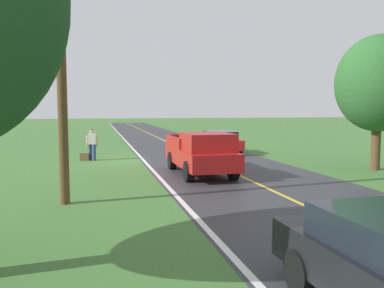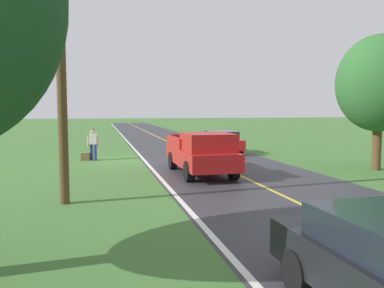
{
  "view_description": "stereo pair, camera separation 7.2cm",
  "coord_description": "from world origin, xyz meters",
  "px_view_note": "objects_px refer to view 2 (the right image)",
  "views": [
    {
      "loc": [
        1.29,
        21.27,
        2.77
      ],
      "look_at": [
        -1.95,
        7.85,
        1.55
      ],
      "focal_mm": 36.88,
      "sensor_mm": 36.0,
      "label": 1
    },
    {
      "loc": [
        1.22,
        21.29,
        2.77
      ],
      "look_at": [
        -1.95,
        7.85,
        1.55
      ],
      "focal_mm": 36.88,
      "sensor_mm": 36.0,
      "label": 2
    }
  ],
  "objects_px": {
    "suitcase_carried": "(85,157)",
    "sedan_near_oncoming": "(221,141)",
    "utility_pole_roadside": "(61,54)",
    "hitchhiker_walking": "(93,142)",
    "tree_far_side_near": "(379,84)",
    "pickup_truck_passing": "(202,152)"
  },
  "relations": [
    {
      "from": "suitcase_carried",
      "to": "sedan_near_oncoming",
      "type": "distance_m",
      "value": 8.43
    },
    {
      "from": "suitcase_carried",
      "to": "utility_pole_roadside",
      "type": "bearing_deg",
      "value": 1.69
    },
    {
      "from": "hitchhiker_walking",
      "to": "tree_far_side_near",
      "type": "xyz_separation_m",
      "value": [
        -12.66,
        6.51,
        2.94
      ]
    },
    {
      "from": "hitchhiker_walking",
      "to": "sedan_near_oncoming",
      "type": "height_order",
      "value": "hitchhiker_walking"
    },
    {
      "from": "hitchhiker_walking",
      "to": "pickup_truck_passing",
      "type": "distance_m",
      "value": 7.53
    },
    {
      "from": "suitcase_carried",
      "to": "sedan_near_oncoming",
      "type": "xyz_separation_m",
      "value": [
        -8.22,
        -1.79,
        0.55
      ]
    },
    {
      "from": "hitchhiker_walking",
      "to": "pickup_truck_passing",
      "type": "xyz_separation_m",
      "value": [
        -4.55,
        6.0,
        -0.01
      ]
    },
    {
      "from": "hitchhiker_walking",
      "to": "suitcase_carried",
      "type": "height_order",
      "value": "hitchhiker_walking"
    },
    {
      "from": "sedan_near_oncoming",
      "to": "utility_pole_roadside",
      "type": "bearing_deg",
      "value": 54.17
    },
    {
      "from": "hitchhiker_walking",
      "to": "suitcase_carried",
      "type": "distance_m",
      "value": 0.88
    },
    {
      "from": "sedan_near_oncoming",
      "to": "hitchhiker_walking",
      "type": "bearing_deg",
      "value": 12.53
    },
    {
      "from": "hitchhiker_walking",
      "to": "utility_pole_roadside",
      "type": "bearing_deg",
      "value": 86.09
    },
    {
      "from": "hitchhiker_walking",
      "to": "sedan_near_oncoming",
      "type": "xyz_separation_m",
      "value": [
        -7.8,
        -1.73,
        -0.23
      ]
    },
    {
      "from": "pickup_truck_passing",
      "to": "hitchhiker_walking",
      "type": "bearing_deg",
      "value": -52.87
    },
    {
      "from": "hitchhiker_walking",
      "to": "suitcase_carried",
      "type": "xyz_separation_m",
      "value": [
        0.42,
        0.06,
        -0.77
      ]
    },
    {
      "from": "suitcase_carried",
      "to": "utility_pole_roadside",
      "type": "relative_size",
      "value": 0.05
    },
    {
      "from": "pickup_truck_passing",
      "to": "utility_pole_roadside",
      "type": "bearing_deg",
      "value": 37.47
    },
    {
      "from": "tree_far_side_near",
      "to": "hitchhiker_walking",
      "type": "bearing_deg",
      "value": -27.21
    },
    {
      "from": "hitchhiker_walking",
      "to": "pickup_truck_passing",
      "type": "bearing_deg",
      "value": 127.13
    },
    {
      "from": "pickup_truck_passing",
      "to": "sedan_near_oncoming",
      "type": "distance_m",
      "value": 8.4
    },
    {
      "from": "sedan_near_oncoming",
      "to": "utility_pole_roadside",
      "type": "distance_m",
      "value": 14.93
    },
    {
      "from": "suitcase_carried",
      "to": "pickup_truck_passing",
      "type": "height_order",
      "value": "pickup_truck_passing"
    }
  ]
}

